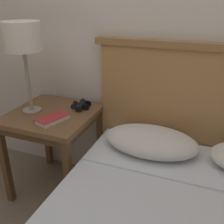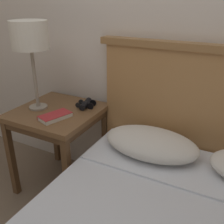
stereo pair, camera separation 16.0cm
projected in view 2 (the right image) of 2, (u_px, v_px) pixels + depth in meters
The scene contains 5 objects.
wall_back at pixel (150, 14), 1.66m from camera, with size 8.00×0.06×2.60m.
nightstand at pixel (58, 121), 1.92m from camera, with size 0.58×0.58×0.66m.
table_lamp at pixel (30, 38), 1.71m from camera, with size 0.25×0.25×0.61m.
book_on_nightstand at pixel (55, 116), 1.75m from camera, with size 0.17×0.23×0.03m.
binoculars_pair at pixel (86, 104), 1.92m from camera, with size 0.15×0.16×0.05m.
Camera 2 is at (0.60, -0.56, 1.41)m, focal length 42.00 mm.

